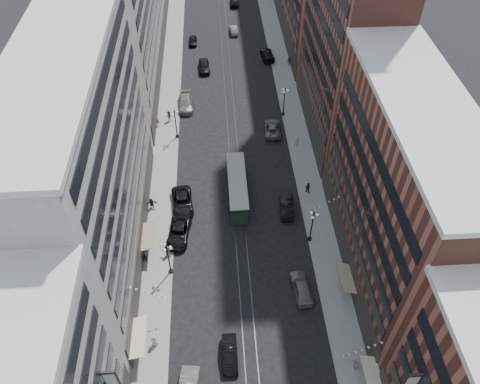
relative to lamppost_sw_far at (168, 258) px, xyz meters
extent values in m
plane|color=black|center=(9.20, 32.00, -3.10)|extent=(220.00, 220.00, 0.00)
cube|color=gray|center=(-1.80, 42.00, -3.02)|extent=(4.00, 180.00, 0.15)
cube|color=gray|center=(20.20, 42.00, -3.02)|extent=(4.00, 180.00, 0.15)
cube|color=#2D2D33|center=(8.50, 42.00, -3.09)|extent=(0.12, 180.00, 0.02)
cube|color=#2D2D33|center=(9.90, 42.00, -3.09)|extent=(0.12, 180.00, 0.02)
cube|color=#A7A294|center=(-7.80, 5.00, 10.90)|extent=(8.00, 36.00, 28.00)
cube|color=brown|center=(26.20, 0.00, 8.90)|extent=(8.00, 30.00, 24.00)
cube|color=brown|center=(26.20, 28.00, 17.90)|extent=(8.00, 26.00, 42.00)
cylinder|color=black|center=(0.00, 0.00, -2.80)|extent=(0.56, 0.56, 0.30)
cylinder|color=black|center=(0.00, 0.00, -0.35)|extent=(0.18, 0.18, 5.20)
sphere|color=black|center=(0.00, 0.00, 2.45)|extent=(0.24, 0.24, 0.24)
sphere|color=white|center=(0.45, 0.00, 2.05)|extent=(0.36, 0.36, 0.36)
sphere|color=white|center=(-0.22, 0.39, 2.05)|extent=(0.36, 0.36, 0.36)
sphere|color=white|center=(-0.22, -0.39, 2.05)|extent=(0.36, 0.36, 0.36)
cylinder|color=black|center=(0.00, 27.00, -2.80)|extent=(0.56, 0.56, 0.30)
cylinder|color=black|center=(0.00, 27.00, -0.35)|extent=(0.18, 0.18, 5.20)
sphere|color=black|center=(0.00, 27.00, 2.45)|extent=(0.24, 0.24, 0.24)
sphere|color=white|center=(0.45, 27.00, 2.05)|extent=(0.36, 0.36, 0.36)
sphere|color=white|center=(-0.22, 27.39, 2.05)|extent=(0.36, 0.36, 0.36)
sphere|color=white|center=(-0.22, 26.61, 2.05)|extent=(0.36, 0.36, 0.36)
cylinder|color=black|center=(18.40, 4.00, -2.80)|extent=(0.56, 0.56, 0.30)
cylinder|color=black|center=(18.40, 4.00, -0.35)|extent=(0.18, 0.18, 5.20)
sphere|color=black|center=(18.40, 4.00, 2.45)|extent=(0.24, 0.24, 0.24)
sphere|color=white|center=(18.85, 4.00, 2.05)|extent=(0.36, 0.36, 0.36)
sphere|color=white|center=(18.18, 4.39, 2.05)|extent=(0.36, 0.36, 0.36)
sphere|color=white|center=(18.18, 3.61, 2.05)|extent=(0.36, 0.36, 0.36)
cylinder|color=black|center=(18.40, 32.00, -2.80)|extent=(0.56, 0.56, 0.30)
cylinder|color=black|center=(18.40, 32.00, -0.35)|extent=(0.18, 0.18, 5.20)
sphere|color=black|center=(18.40, 32.00, 2.45)|extent=(0.24, 0.24, 0.24)
sphere|color=white|center=(18.85, 32.00, 2.05)|extent=(0.36, 0.36, 0.36)
sphere|color=white|center=(18.18, 32.39, 2.05)|extent=(0.36, 0.36, 0.36)
sphere|color=white|center=(18.18, 31.61, 2.05)|extent=(0.36, 0.36, 0.36)
cube|color=#213424|center=(9.20, 13.03, -1.85)|extent=(2.40, 11.54, 2.50)
cube|color=gray|center=(9.20, 13.03, -0.31)|extent=(1.54, 10.58, 0.58)
cube|color=gray|center=(9.20, 13.03, 0.08)|extent=(2.60, 11.73, 0.14)
cylinder|color=black|center=(9.20, 8.70, -2.76)|extent=(2.21, 0.67, 0.67)
cylinder|color=black|center=(9.20, 17.35, -2.76)|extent=(2.21, 0.67, 0.67)
imported|color=black|center=(0.87, 5.71, -2.28)|extent=(3.49, 6.22, 1.64)
imported|color=#68645D|center=(16.01, -3.84, -2.20)|extent=(2.56, 5.42, 1.79)
imported|color=black|center=(6.92, -11.68, -2.33)|extent=(1.65, 4.69, 1.54)
imported|color=beige|center=(-1.37, -9.66, -2.06)|extent=(0.91, 0.55, 1.77)
imported|color=black|center=(-3.30, 1.72, -2.17)|extent=(0.79, 0.49, 1.54)
imported|color=beige|center=(20.33, -13.87, -2.03)|extent=(0.85, 1.18, 1.83)
imported|color=black|center=(1.25, 11.32, -2.23)|extent=(3.46, 6.47, 1.73)
imported|color=slate|center=(1.26, 35.53, -2.21)|extent=(2.77, 6.22, 1.78)
imported|color=black|center=(2.40, 58.50, -2.41)|extent=(1.66, 4.06, 1.38)
imported|color=black|center=(16.00, 9.63, -2.25)|extent=(2.28, 5.26, 1.68)
imported|color=#66655B|center=(16.00, 27.54, -2.32)|extent=(2.97, 5.78, 1.56)
imported|color=black|center=(17.60, 51.59, -2.26)|extent=(2.88, 5.97, 1.68)
imported|color=black|center=(4.70, 47.79, -2.22)|extent=(2.33, 5.26, 1.76)
imported|color=slate|center=(11.40, 62.78, -2.38)|extent=(1.76, 4.42, 1.43)
imported|color=black|center=(-3.10, 11.21, -2.08)|extent=(1.67, 0.81, 1.74)
imported|color=beige|center=(-3.30, 30.32, -2.20)|extent=(0.96, 0.68, 1.50)
imported|color=black|center=(19.54, 12.97, -2.08)|extent=(0.97, 0.81, 1.74)
imported|color=beige|center=(19.46, 23.45, -2.00)|extent=(0.71, 0.49, 1.89)
imported|color=black|center=(21.70, 48.38, -2.11)|extent=(1.10, 0.48, 1.68)
imported|color=black|center=(12.27, 76.90, -2.26)|extent=(2.01, 4.92, 1.67)
imported|color=black|center=(-1.48, 31.62, -2.02)|extent=(1.26, 0.66, 1.85)
imported|color=#AFA891|center=(-0.45, 2.71, -2.10)|extent=(1.61, 0.66, 1.68)
camera|label=1|loc=(6.58, -34.50, 46.58)|focal=35.00mm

